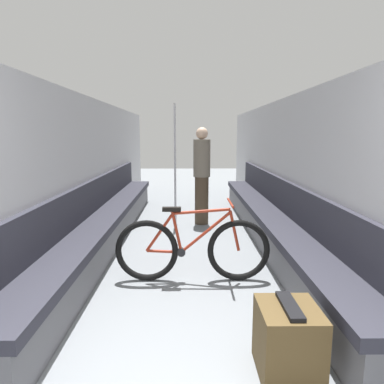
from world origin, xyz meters
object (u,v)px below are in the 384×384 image
(bicycle, at_px, (193,249))
(grab_pole_near, at_px, (175,167))
(bench_seat_row_left, at_px, (106,222))
(passenger_standing, at_px, (202,175))
(bench_seat_row_right, at_px, (271,222))
(luggage_bag, at_px, (289,340))

(bicycle, bearing_deg, grab_pole_near, 87.96)
(bench_seat_row_left, relative_size, passenger_standing, 3.74)
(passenger_standing, bearing_deg, bench_seat_row_right, 175.30)
(bench_seat_row_left, distance_m, bench_seat_row_right, 2.46)
(bench_seat_row_left, relative_size, grab_pole_near, 3.04)
(bicycle, relative_size, passenger_standing, 0.99)
(bench_seat_row_left, height_order, bicycle, bench_seat_row_left)
(bicycle, height_order, passenger_standing, passenger_standing)
(bicycle, xyz_separation_m, grab_pole_near, (-0.28, 2.37, 0.67))
(bench_seat_row_left, distance_m, passenger_standing, 1.92)
(bench_seat_row_right, height_order, passenger_standing, passenger_standing)
(bench_seat_row_right, xyz_separation_m, passenger_standing, (-0.99, 1.09, 0.58))
(bicycle, relative_size, grab_pole_near, 0.80)
(bench_seat_row_right, xyz_separation_m, bicycle, (-1.19, -1.37, 0.05))
(passenger_standing, xyz_separation_m, luggage_bag, (0.43, -3.96, -0.65))
(bench_seat_row_right, bearing_deg, luggage_bag, -101.08)
(bench_seat_row_right, distance_m, luggage_bag, 2.92)
(grab_pole_near, bearing_deg, bench_seat_row_left, -134.91)
(grab_pole_near, xyz_separation_m, luggage_bag, (0.90, -3.87, -0.80))
(bench_seat_row_right, bearing_deg, grab_pole_near, 145.66)
(bench_seat_row_right, height_order, bicycle, bench_seat_row_right)
(luggage_bag, bearing_deg, bench_seat_row_left, 123.52)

